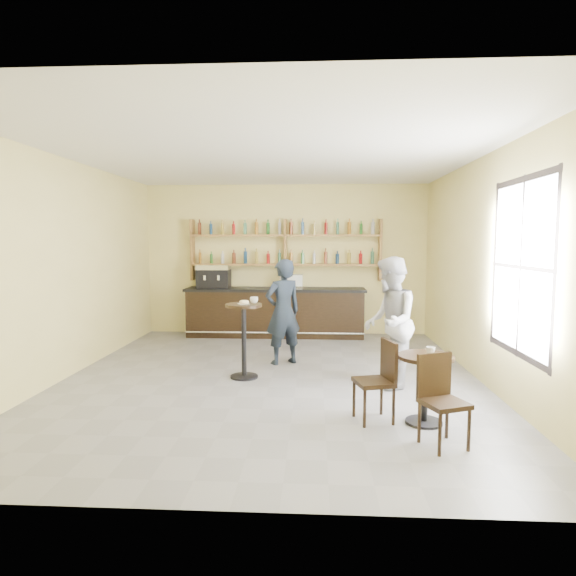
# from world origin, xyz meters

# --- Properties ---
(floor) EXTENTS (7.00, 7.00, 0.00)m
(floor) POSITION_xyz_m (0.00, 0.00, 0.00)
(floor) COLOR slate
(floor) RESTS_ON ground
(ceiling) EXTENTS (7.00, 7.00, 0.00)m
(ceiling) POSITION_xyz_m (0.00, 0.00, 3.20)
(ceiling) COLOR white
(ceiling) RESTS_ON wall_back
(wall_back) EXTENTS (7.00, 0.00, 7.00)m
(wall_back) POSITION_xyz_m (0.00, 3.50, 1.60)
(wall_back) COLOR #E9DA84
(wall_back) RESTS_ON floor
(wall_front) EXTENTS (7.00, 0.00, 7.00)m
(wall_front) POSITION_xyz_m (0.00, -3.50, 1.60)
(wall_front) COLOR #E9DA84
(wall_front) RESTS_ON floor
(wall_left) EXTENTS (0.00, 7.00, 7.00)m
(wall_left) POSITION_xyz_m (-3.00, 0.00, 1.60)
(wall_left) COLOR #E9DA84
(wall_left) RESTS_ON floor
(wall_right) EXTENTS (0.00, 7.00, 7.00)m
(wall_right) POSITION_xyz_m (3.00, 0.00, 1.60)
(wall_right) COLOR #E9DA84
(wall_right) RESTS_ON floor
(window_pane) EXTENTS (0.00, 2.00, 2.00)m
(window_pane) POSITION_xyz_m (2.99, -1.20, 1.70)
(window_pane) COLOR white
(window_pane) RESTS_ON wall_right
(window_frame) EXTENTS (0.04, 1.70, 2.10)m
(window_frame) POSITION_xyz_m (2.99, -1.20, 1.70)
(window_frame) COLOR black
(window_frame) RESTS_ON wall_right
(shelf_unit) EXTENTS (4.00, 0.26, 1.40)m
(shelf_unit) POSITION_xyz_m (0.00, 3.37, 1.81)
(shelf_unit) COLOR brown
(shelf_unit) RESTS_ON wall_back
(liquor_bottles) EXTENTS (3.68, 0.10, 1.00)m
(liquor_bottles) POSITION_xyz_m (0.00, 3.37, 1.98)
(liquor_bottles) COLOR #8C5919
(liquor_bottles) RESTS_ON shelf_unit
(bar_counter) EXTENTS (3.75, 0.73, 1.02)m
(bar_counter) POSITION_xyz_m (-0.20, 3.15, 0.51)
(bar_counter) COLOR black
(bar_counter) RESTS_ON floor
(espresso_machine) EXTENTS (0.68, 0.44, 0.48)m
(espresso_machine) POSITION_xyz_m (-1.50, 3.15, 1.26)
(espresso_machine) COLOR black
(espresso_machine) RESTS_ON bar_counter
(pastry_case) EXTENTS (0.51, 0.42, 0.29)m
(pastry_case) POSITION_xyz_m (0.15, 3.15, 1.16)
(pastry_case) COLOR silver
(pastry_case) RESTS_ON bar_counter
(pedestal_table) EXTENTS (0.53, 0.53, 1.09)m
(pedestal_table) POSITION_xyz_m (-0.40, 0.00, 0.55)
(pedestal_table) COLOR black
(pedestal_table) RESTS_ON floor
(napkin) EXTENTS (0.20, 0.20, 0.00)m
(napkin) POSITION_xyz_m (-0.40, 0.00, 1.09)
(napkin) COLOR white
(napkin) RESTS_ON pedestal_table
(donut) EXTENTS (0.15, 0.15, 0.05)m
(donut) POSITION_xyz_m (-0.39, -0.01, 1.12)
(donut) COLOR gold
(donut) RESTS_ON napkin
(cup_pedestal) EXTENTS (0.14, 0.14, 0.09)m
(cup_pedestal) POSITION_xyz_m (-0.26, 0.10, 1.14)
(cup_pedestal) COLOR white
(cup_pedestal) RESTS_ON pedestal_table
(man_main) EXTENTS (0.75, 0.67, 1.71)m
(man_main) POSITION_xyz_m (0.12, 0.85, 0.86)
(man_main) COLOR black
(man_main) RESTS_ON floor
(cafe_table) EXTENTS (0.67, 0.67, 0.77)m
(cafe_table) POSITION_xyz_m (1.84, -1.66, 0.38)
(cafe_table) COLOR black
(cafe_table) RESTS_ON floor
(cup_cafe) EXTENTS (0.11, 0.11, 0.09)m
(cup_cafe) POSITION_xyz_m (1.89, -1.66, 0.81)
(cup_cafe) COLOR white
(cup_cafe) RESTS_ON cafe_table
(chair_west) EXTENTS (0.48, 0.48, 0.91)m
(chair_west) POSITION_xyz_m (1.29, -1.61, 0.45)
(chair_west) COLOR black
(chair_west) RESTS_ON floor
(chair_south) EXTENTS (0.50, 0.50, 0.89)m
(chair_south) POSITION_xyz_m (1.89, -2.26, 0.45)
(chair_south) COLOR black
(chair_south) RESTS_ON floor
(patron_second) EXTENTS (0.79, 0.95, 1.79)m
(patron_second) POSITION_xyz_m (1.65, -0.32, 0.90)
(patron_second) COLOR #98989D
(patron_second) RESTS_ON floor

